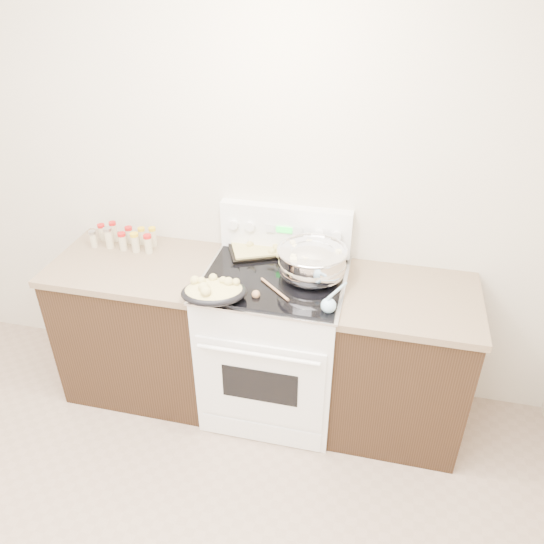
# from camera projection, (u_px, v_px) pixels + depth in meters

# --- Properties ---
(room_shell) EXTENTS (4.10, 3.60, 2.75)m
(room_shell) POSITION_uv_depth(u_px,v_px,m) (20.00, 298.00, 1.37)
(room_shell) COLOR beige
(room_shell) RESTS_ON ground
(counter_left) EXTENTS (0.93, 0.67, 0.92)m
(counter_left) POSITION_uv_depth(u_px,v_px,m) (145.00, 324.00, 3.30)
(counter_left) COLOR black
(counter_left) RESTS_ON ground
(counter_right) EXTENTS (0.73, 0.67, 0.92)m
(counter_right) POSITION_uv_depth(u_px,v_px,m) (400.00, 363.00, 3.00)
(counter_right) COLOR black
(counter_right) RESTS_ON ground
(kitchen_range) EXTENTS (0.78, 0.73, 1.22)m
(kitchen_range) POSITION_uv_depth(u_px,v_px,m) (274.00, 341.00, 3.12)
(kitchen_range) COLOR white
(kitchen_range) RESTS_ON ground
(mixing_bowl) EXTENTS (0.40, 0.40, 0.22)m
(mixing_bowl) POSITION_uv_depth(u_px,v_px,m) (312.00, 263.00, 2.83)
(mixing_bowl) COLOR silver
(mixing_bowl) RESTS_ON kitchen_range
(roasting_pan) EXTENTS (0.39, 0.32, 0.12)m
(roasting_pan) POSITION_uv_depth(u_px,v_px,m) (214.00, 291.00, 2.67)
(roasting_pan) COLOR black
(roasting_pan) RESTS_ON kitchen_range
(baking_sheet) EXTENTS (0.42, 0.37, 0.06)m
(baking_sheet) POSITION_uv_depth(u_px,v_px,m) (262.00, 249.00, 3.10)
(baking_sheet) COLOR black
(baking_sheet) RESTS_ON kitchen_range
(wooden_spoon) EXTENTS (0.20, 0.18, 0.04)m
(wooden_spoon) POSITION_uv_depth(u_px,v_px,m) (263.00, 292.00, 2.72)
(wooden_spoon) COLOR #A7764C
(wooden_spoon) RESTS_ON kitchen_range
(blue_ladle) EXTENTS (0.11, 0.26, 0.10)m
(blue_ladle) POSITION_uv_depth(u_px,v_px,m) (330.00, 304.00, 2.60)
(blue_ladle) COLOR #9CCAE9
(blue_ladle) RESTS_ON kitchen_range
(spice_jars) EXTENTS (0.40, 0.15, 0.13)m
(spice_jars) POSITION_uv_depth(u_px,v_px,m) (125.00, 238.00, 3.17)
(spice_jars) COLOR #BFB28C
(spice_jars) RESTS_ON counter_left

